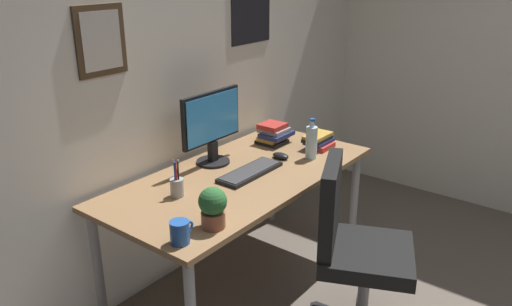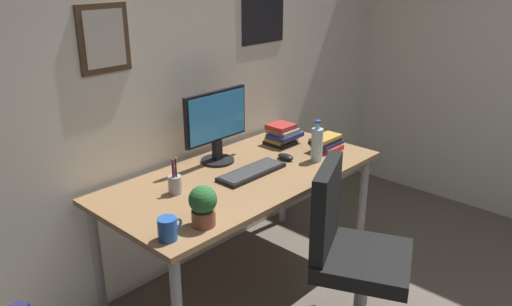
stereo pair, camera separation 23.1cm
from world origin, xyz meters
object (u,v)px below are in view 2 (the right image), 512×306
Objects in this scene: keyboard at (252,172)px; monitor at (216,124)px; coffee_mug_near at (168,229)px; potted_plant at (203,205)px; computer_mouse at (286,157)px; book_stack_right at (327,143)px; office_chair at (348,246)px; water_bottle at (317,144)px; pen_cup at (175,184)px; book_stack_left at (282,134)px.

monitor is at bearing 90.58° from keyboard.
coffee_mug_near is 0.63× the size of potted_plant.
potted_plant is (-0.58, -0.53, -0.13)m from monitor.
computer_mouse is 0.32m from book_stack_right.
office_chair is 2.07× the size of monitor.
keyboard is at bearing 161.29° from water_bottle.
pen_cup is (-0.45, -0.16, -0.19)m from monitor.
computer_mouse is at bearing 66.45° from office_chair.
coffee_mug_near reaches higher than computer_mouse.
office_chair is at bearing -58.56° from pen_cup.
computer_mouse is 0.55× the size of pen_cup.
monitor is 0.74m from book_stack_right.
monitor is at bearing 42.45° from potted_plant.
keyboard is (0.00, -0.28, -0.23)m from monitor.
potted_plant is (0.19, -0.02, 0.05)m from coffee_mug_near.
keyboard is 1.70× the size of water_bottle.
book_stack_right is at bearing -7.89° from keyboard.
keyboard is at bearing -89.42° from monitor.
monitor reaches higher than water_bottle.
pen_cup is (-0.87, 0.26, -0.05)m from water_bottle.
office_chair is 1.02m from book_stack_left.
monitor is at bearing 33.66° from coffee_mug_near.
monitor is at bearing 170.83° from book_stack_left.
water_bottle is at bearing 5.91° from potted_plant.
keyboard is 0.30m from computer_mouse.
keyboard is 0.61m from book_stack_right.
water_bottle reaches higher than coffee_mug_near.
book_stack_right is (0.31, -0.08, 0.03)m from computer_mouse.
water_bottle is at bearing -49.94° from computer_mouse.
potted_plant is at bearing -164.40° from computer_mouse.
book_stack_left is 0.30m from book_stack_right.
office_chair is 3.76× the size of water_bottle.
computer_mouse is at bearing -135.75° from book_stack_left.
monitor is 2.36× the size of potted_plant.
keyboard is at bearing 16.43° from coffee_mug_near.
book_stack_left is at bearing 109.66° from book_stack_right.
computer_mouse is at bearing 11.97° from coffee_mug_near.
office_chair reaches higher than computer_mouse.
computer_mouse is 0.52× the size of book_stack_left.
keyboard is at bearing 91.45° from office_chair.
coffee_mug_near is at bearing -161.47° from book_stack_left.
book_stack_right reaches higher than computer_mouse.
office_chair is 0.86m from book_stack_right.
book_stack_left reaches higher than coffee_mug_near.
potted_plant is at bearing -6.02° from coffee_mug_near.
monitor reaches higher than computer_mouse.
office_chair is 4.47× the size of book_stack_left.
book_stack_left reaches higher than book_stack_right.
coffee_mug_near is at bearing 173.98° from potted_plant.
coffee_mug_near is (-0.77, -0.23, 0.04)m from keyboard.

